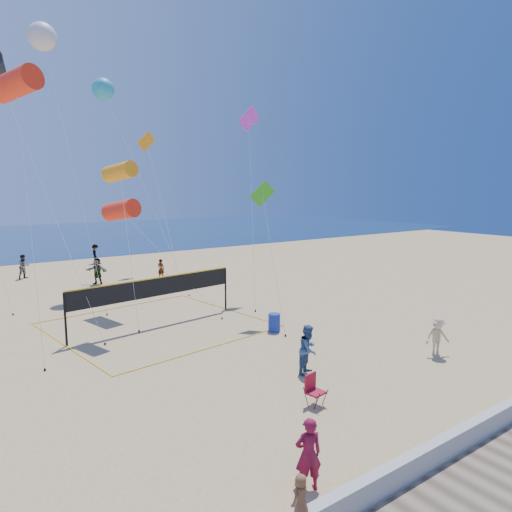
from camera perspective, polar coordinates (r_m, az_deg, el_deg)
ground at (r=13.95m, az=6.12°, el=-21.12°), size 120.00×120.00×0.00m
ocean at (r=71.84m, az=-28.62°, el=1.92°), size 140.00×50.00×0.03m
seawall at (r=12.05m, az=16.58°, el=-24.97°), size 32.00×0.30×0.60m
woman at (r=11.38m, az=6.55°, el=-23.40°), size 0.74×0.61×1.75m
toddler at (r=9.91m, az=5.60°, el=-27.68°), size 0.47×0.35×0.87m
bystander_a at (r=17.47m, az=6.57°, el=-11.50°), size 1.12×1.02×1.86m
bystander_b at (r=20.55m, az=21.73°, el=-9.34°), size 1.20×0.97×1.62m
far_person_1 at (r=34.94m, az=-19.22°, el=-1.79°), size 1.58×1.72×1.91m
far_person_2 at (r=35.71m, az=-11.80°, el=-1.59°), size 0.63×0.67×1.54m
far_person_3 at (r=39.32m, az=-27.02°, el=-1.19°), size 1.10×0.99×1.86m
far_person_4 at (r=44.60m, az=-19.45°, el=0.23°), size 0.87×1.25×1.78m
camp_chair at (r=15.24m, az=7.16°, el=-16.05°), size 0.63×0.75×1.12m
trash_barrel at (r=22.35m, az=2.29°, el=-8.31°), size 0.72×0.72×0.87m
volleyball_net at (r=23.51m, az=-12.42°, el=-4.49°), size 10.38×10.26×2.47m
kite_0 at (r=21.84m, az=-27.85°, el=18.46°), size 1.95×4.47×11.70m
kite_2 at (r=23.00m, az=-16.67°, el=10.02°), size 1.35×2.24×8.18m
kite_4 at (r=23.71m, az=0.97°, el=6.76°), size 1.78×3.61×7.30m
kite_5 at (r=30.04m, az=-0.83°, el=15.57°), size 3.56×4.65×12.12m
kite_6 at (r=28.92m, az=-25.17°, el=23.55°), size 2.78×3.76×15.52m
kite_7 at (r=33.76m, az=-18.56°, el=19.14°), size 3.97×6.50×14.12m
kite_9 at (r=39.34m, az=-13.33°, el=12.92°), size 1.81×8.07×11.60m
kite_10 at (r=26.33m, az=-16.51°, el=5.49°), size 4.44×6.07×6.35m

